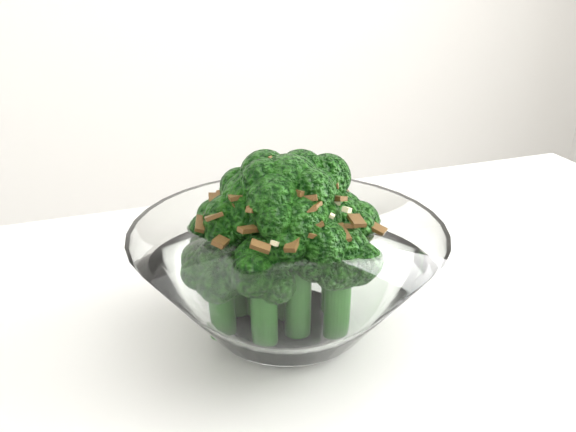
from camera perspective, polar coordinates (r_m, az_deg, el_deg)
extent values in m
cylinder|color=white|center=(1.11, 18.81, -15.81)|extent=(0.04, 0.04, 0.71)
cylinder|color=white|center=(0.52, 0.00, -9.68)|extent=(0.10, 0.10, 0.01)
cylinder|color=#205A17|center=(0.54, -0.84, -4.01)|extent=(0.02, 0.02, 0.05)
sphere|color=#1C5810|center=(0.53, -0.86, -0.70)|extent=(0.04, 0.04, 0.04)
cylinder|color=#205A17|center=(0.47, 0.89, -6.61)|extent=(0.02, 0.02, 0.08)
sphere|color=#1C5810|center=(0.45, 0.94, -0.95)|extent=(0.05, 0.05, 0.05)
cylinder|color=#205A17|center=(0.54, 4.03, -4.29)|extent=(0.02, 0.02, 0.05)
sphere|color=#1C5810|center=(0.52, 4.14, -1.08)|extent=(0.04, 0.04, 0.04)
cylinder|color=#205A17|center=(0.50, -2.74, -4.66)|extent=(0.02, 0.02, 0.08)
sphere|color=#1C5810|center=(0.47, -2.87, 1.08)|extent=(0.05, 0.05, 0.05)
cylinder|color=#205A17|center=(0.49, 0.00, -4.36)|extent=(0.02, 0.02, 0.09)
sphere|color=#1C5810|center=(0.46, 0.00, 2.15)|extent=(0.06, 0.06, 0.06)
cylinder|color=#205A17|center=(0.51, 1.09, -3.41)|extent=(0.02, 0.02, 0.08)
sphere|color=#1C5810|center=(0.49, 1.14, 2.30)|extent=(0.05, 0.05, 0.05)
cylinder|color=#205A17|center=(0.46, -2.14, -8.64)|extent=(0.02, 0.02, 0.05)
sphere|color=#1C5810|center=(0.45, -2.21, -4.50)|extent=(0.05, 0.05, 0.05)
cylinder|color=#205A17|center=(0.51, 4.13, -5.25)|extent=(0.02, 0.02, 0.06)
sphere|color=#1C5810|center=(0.49, 4.27, -0.82)|extent=(0.05, 0.05, 0.05)
cylinder|color=#205A17|center=(0.47, 4.41, -7.90)|extent=(0.02, 0.02, 0.06)
sphere|color=#1C5810|center=(0.45, 4.57, -3.63)|extent=(0.05, 0.05, 0.05)
cylinder|color=#205A17|center=(0.48, -5.88, -8.28)|extent=(0.02, 0.02, 0.04)
sphere|color=#1C5810|center=(0.46, -6.05, -4.86)|extent=(0.05, 0.05, 0.05)
cylinder|color=#205A17|center=(0.50, -4.66, -5.68)|extent=(0.02, 0.02, 0.06)
sphere|color=#1C5810|center=(0.48, -4.82, -1.35)|extent=(0.05, 0.05, 0.05)
cube|color=brown|center=(0.52, 4.15, 1.70)|extent=(0.01, 0.01, 0.00)
cube|color=brown|center=(0.53, 0.04, 2.25)|extent=(0.01, 0.01, 0.01)
cube|color=brown|center=(0.48, -4.67, 2.76)|extent=(0.02, 0.02, 0.01)
cube|color=brown|center=(0.43, -3.58, -1.19)|extent=(0.02, 0.01, 0.01)
cube|color=brown|center=(0.45, 4.26, 1.58)|extent=(0.01, 0.02, 0.01)
cube|color=brown|center=(0.47, 7.99, -1.13)|extent=(0.02, 0.02, 0.01)
cube|color=brown|center=(0.43, 2.72, -1.79)|extent=(0.02, 0.01, 0.01)
cube|color=brown|center=(0.48, 1.58, 4.49)|extent=(0.01, 0.02, 0.01)
cube|color=brown|center=(0.49, -1.56, 3.71)|extent=(0.02, 0.01, 0.01)
cube|color=brown|center=(0.47, -3.03, 3.79)|extent=(0.02, 0.02, 0.01)
cube|color=brown|center=(0.45, -4.39, 1.79)|extent=(0.01, 0.01, 0.01)
cube|color=brown|center=(0.47, -3.51, 3.55)|extent=(0.02, 0.02, 0.01)
cube|color=brown|center=(0.46, -4.07, 1.96)|extent=(0.02, 0.02, 0.01)
cube|color=brown|center=(0.43, -0.69, 0.37)|extent=(0.01, 0.02, 0.01)
cube|color=brown|center=(0.48, -6.58, 0.49)|extent=(0.02, 0.02, 0.01)
cube|color=brown|center=(0.47, -0.38, 4.64)|extent=(0.02, 0.01, 0.01)
cube|color=brown|center=(0.49, 1.70, 4.04)|extent=(0.02, 0.02, 0.01)
cube|color=brown|center=(0.53, -1.54, 2.18)|extent=(0.01, 0.01, 0.01)
cube|color=brown|center=(0.44, 4.86, -1.49)|extent=(0.01, 0.02, 0.01)
cube|color=brown|center=(0.46, -4.60, 1.30)|extent=(0.01, 0.02, 0.01)
cube|color=brown|center=(0.52, 1.77, 2.57)|extent=(0.02, 0.02, 0.01)
cube|color=brown|center=(0.44, -2.86, 1.19)|extent=(0.01, 0.01, 0.01)
cube|color=brown|center=(0.49, -5.93, 1.77)|extent=(0.01, 0.01, 0.01)
cube|color=brown|center=(0.44, -2.85, 0.47)|extent=(0.01, 0.01, 0.01)
cube|color=brown|center=(0.43, 2.25, -0.78)|extent=(0.01, 0.01, 0.01)
cube|color=brown|center=(0.43, -0.05, 0.89)|extent=(0.02, 0.01, 0.01)
cube|color=brown|center=(0.49, -3.51, 3.41)|extent=(0.02, 0.02, 0.01)
cube|color=brown|center=(0.50, -4.38, 2.44)|extent=(0.01, 0.01, 0.01)
cube|color=brown|center=(0.51, 1.35, 3.13)|extent=(0.02, 0.02, 0.01)
cube|color=brown|center=(0.48, -6.23, 1.55)|extent=(0.01, 0.01, 0.01)
cube|color=brown|center=(0.43, 1.95, 0.91)|extent=(0.02, 0.02, 0.01)
cube|color=brown|center=(0.44, 1.39, 2.03)|extent=(0.02, 0.01, 0.01)
cube|color=brown|center=(0.48, -5.07, 1.64)|extent=(0.01, 0.02, 0.00)
cube|color=brown|center=(0.49, -6.24, 1.71)|extent=(0.02, 0.01, 0.01)
cube|color=brown|center=(0.44, -6.02, -2.30)|extent=(0.01, 0.02, 0.01)
cube|color=brown|center=(0.42, -2.48, -2.71)|extent=(0.02, 0.01, 0.01)
cube|color=brown|center=(0.44, 2.21, 1.60)|extent=(0.01, 0.02, 0.01)
cube|color=brown|center=(0.45, 6.13, -0.40)|extent=(0.01, 0.02, 0.00)
cube|color=brown|center=(0.47, 0.11, 4.33)|extent=(0.01, 0.02, 0.01)
cube|color=brown|center=(0.47, 0.88, 4.64)|extent=(0.01, 0.01, 0.01)
cube|color=brown|center=(0.45, 5.58, -0.87)|extent=(0.01, 0.01, 0.01)
cube|color=brown|center=(0.47, -7.81, -0.69)|extent=(0.01, 0.02, 0.01)
cube|color=brown|center=(0.44, -1.41, 3.24)|extent=(0.01, 0.01, 0.01)
cube|color=brown|center=(0.43, 1.64, 0.75)|extent=(0.01, 0.02, 0.01)
cube|color=brown|center=(0.42, 0.37, -2.54)|extent=(0.01, 0.02, 0.01)
cube|color=brown|center=(0.45, -1.81, 4.18)|extent=(0.01, 0.01, 0.01)
cube|color=brown|center=(0.47, -0.94, 4.93)|extent=(0.02, 0.02, 0.01)
cube|color=brown|center=(0.52, 1.92, 2.43)|extent=(0.01, 0.01, 0.01)
cube|color=brown|center=(0.47, 4.08, 2.70)|extent=(0.01, 0.02, 0.01)
cube|color=brown|center=(0.46, -1.01, 4.84)|extent=(0.01, 0.01, 0.01)
cube|color=brown|center=(0.52, 4.64, 2.26)|extent=(0.01, 0.01, 0.00)
cube|color=brown|center=(0.45, -6.61, -0.03)|extent=(0.01, 0.01, 0.01)
cube|color=brown|center=(0.49, -4.12, 2.79)|extent=(0.02, 0.02, 0.01)
cube|color=beige|center=(0.51, 3.31, 2.48)|extent=(0.01, 0.01, 0.01)
cube|color=beige|center=(0.47, 0.05, 4.32)|extent=(0.00, 0.01, 0.00)
cube|color=beige|center=(0.42, -1.21, -2.44)|extent=(0.01, 0.01, 0.00)
cube|color=beige|center=(0.44, -1.77, 1.74)|extent=(0.01, 0.01, 0.00)
cube|color=beige|center=(0.45, 5.25, 0.56)|extent=(0.01, 0.01, 0.01)
cube|color=beige|center=(0.49, -0.07, 4.40)|extent=(0.01, 0.01, 0.00)
cube|color=beige|center=(0.43, 1.79, 1.44)|extent=(0.00, 0.01, 0.00)
cube|color=beige|center=(0.46, 2.61, 3.68)|extent=(0.01, 0.01, 0.01)
cube|color=beige|center=(0.44, 2.52, 1.31)|extent=(0.01, 0.01, 0.00)
cube|color=beige|center=(0.49, 2.70, 3.80)|extent=(0.00, 0.00, 0.00)
cube|color=beige|center=(0.44, 3.93, 0.01)|extent=(0.01, 0.00, 0.00)
cube|color=beige|center=(0.51, 0.99, 3.42)|extent=(0.01, 0.01, 0.01)
cube|color=beige|center=(0.48, -3.26, 3.68)|extent=(0.01, 0.01, 0.00)
cube|color=beige|center=(0.45, 4.38, 1.24)|extent=(0.01, 0.01, 0.00)
cube|color=beige|center=(0.48, 6.65, 0.79)|extent=(0.01, 0.01, 0.00)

